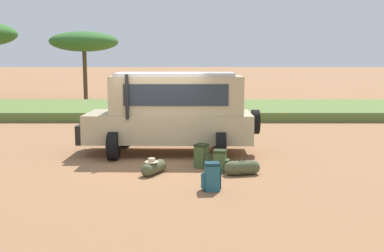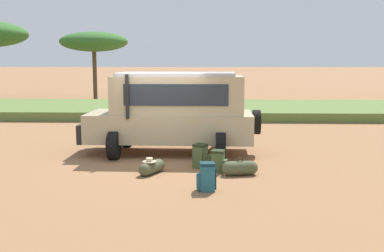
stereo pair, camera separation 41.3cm
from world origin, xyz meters
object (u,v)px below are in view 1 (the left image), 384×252
at_px(backpack_cluster_center, 202,156).
at_px(duffel_bag_soft_canvas, 242,168).
at_px(backpack_beside_front_wheel, 220,161).
at_px(duffel_bag_low_black_case, 153,167).
at_px(safari_vehicle, 172,111).
at_px(backpack_near_rear_wheel, 211,177).
at_px(acacia_tree_left_mid, 84,42).

relative_size(backpack_cluster_center, duffel_bag_soft_canvas, 0.70).
relative_size(backpack_beside_front_wheel, duffel_bag_low_black_case, 0.65).
relative_size(safari_vehicle, duffel_bag_low_black_case, 6.30).
xyz_separation_m(backpack_near_rear_wheel, acacia_tree_left_mid, (-8.02, 22.60, 3.74)).
bearing_deg(backpack_beside_front_wheel, duffel_bag_low_black_case, -171.88).
xyz_separation_m(backpack_beside_front_wheel, backpack_cluster_center, (-0.46, 0.44, 0.03)).
bearing_deg(safari_vehicle, duffel_bag_soft_canvas, -55.08).
distance_m(backpack_beside_front_wheel, backpack_cluster_center, 0.63).
xyz_separation_m(safari_vehicle, backpack_cluster_center, (0.84, -1.84, -0.99)).
height_order(backpack_near_rear_wheel, duffel_bag_low_black_case, backpack_near_rear_wheel).
distance_m(safari_vehicle, backpack_cluster_center, 2.25).
bearing_deg(backpack_near_rear_wheel, duffel_bag_low_black_case, 133.76).
distance_m(backpack_cluster_center, duffel_bag_low_black_case, 1.39).
bearing_deg(backpack_cluster_center, safari_vehicle, 114.48).
relative_size(backpack_beside_front_wheel, backpack_near_rear_wheel, 0.89).
bearing_deg(acacia_tree_left_mid, backpack_cluster_center, -69.01).
relative_size(safari_vehicle, acacia_tree_left_mid, 1.12).
xyz_separation_m(safari_vehicle, backpack_beside_front_wheel, (1.30, -2.28, -1.02)).
distance_m(backpack_near_rear_wheel, duffel_bag_soft_canvas, 1.58).
bearing_deg(duffel_bag_low_black_case, duffel_bag_soft_canvas, -2.19).
xyz_separation_m(safari_vehicle, duffel_bag_soft_canvas, (1.82, -2.60, -1.12)).
relative_size(backpack_cluster_center, acacia_tree_left_mid, 0.13).
bearing_deg(backpack_beside_front_wheel, duffel_bag_soft_canvas, -31.75).
xyz_separation_m(safari_vehicle, duffel_bag_low_black_case, (-0.37, -2.52, -1.13)).
distance_m(backpack_near_rear_wheel, duffel_bag_low_black_case, 1.99).
height_order(backpack_beside_front_wheel, backpack_near_rear_wheel, backpack_near_rear_wheel).
relative_size(backpack_cluster_center, duffel_bag_low_black_case, 0.74).
height_order(safari_vehicle, duffel_bag_low_black_case, safari_vehicle).
height_order(backpack_beside_front_wheel, backpack_cluster_center, backpack_cluster_center).
relative_size(backpack_near_rear_wheel, duffel_bag_low_black_case, 0.73).
xyz_separation_m(duffel_bag_soft_canvas, acacia_tree_left_mid, (-8.84, 21.25, 3.87)).
bearing_deg(acacia_tree_left_mid, duffel_bag_low_black_case, -72.56).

